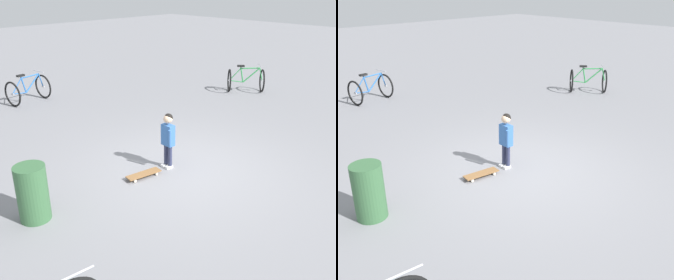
% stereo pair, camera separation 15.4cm
% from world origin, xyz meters
% --- Properties ---
extents(ground_plane, '(50.00, 50.00, 0.00)m').
position_xyz_m(ground_plane, '(0.00, 0.00, 0.00)').
color(ground_plane, gray).
extents(child_person, '(0.37, 0.23, 1.06)m').
position_xyz_m(child_person, '(0.39, 0.14, 0.66)').
color(child_person, '#2D3351').
rests_on(child_person, ground).
extents(skateboard, '(0.29, 0.68, 0.07)m').
position_xyz_m(skateboard, '(0.41, 0.74, 0.06)').
color(skateboard, olive).
rests_on(skateboard, ground).
extents(bicycle_near, '(0.88, 1.17, 0.85)m').
position_xyz_m(bicycle_near, '(6.17, 0.02, 0.38)').
color(bicycle_near, black).
rests_on(bicycle_near, ground).
extents(bicycle_far, '(1.27, 1.25, 0.85)m').
position_xyz_m(bicycle_far, '(2.42, -5.34, 0.38)').
color(bicycle_far, black).
rests_on(bicycle_far, ground).
extents(trash_bin, '(0.45, 0.45, 0.86)m').
position_xyz_m(trash_bin, '(0.57, 2.73, 0.43)').
color(trash_bin, '#38663D').
rests_on(trash_bin, ground).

